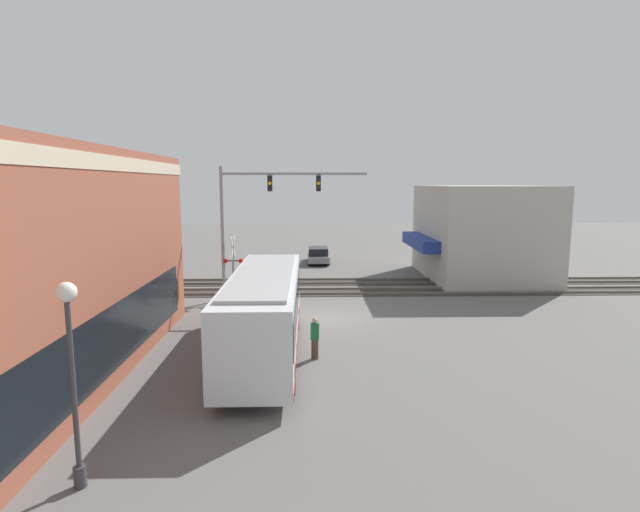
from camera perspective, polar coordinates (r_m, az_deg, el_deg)
The scene contains 12 objects.
ground_plane at distance 25.39m, azimuth 1.10°, elevation -7.10°, with size 120.00×120.00×0.00m, color #605E5B.
shop_building at distance 37.47m, azimuth 17.83°, elevation 2.60°, with size 10.25×8.76×6.57m.
city_bus at distance 19.84m, azimuth -6.35°, elevation -6.08°, with size 11.32×2.59×3.32m.
traffic_signal_gantry at distance 28.76m, azimuth -6.69°, elevation 5.98°, with size 0.42×8.37×7.69m.
crossing_signal at distance 29.30m, azimuth -9.90°, elevation -0.55°, with size 1.41×1.18×3.81m.
streetlamp at distance 12.28m, azimuth -26.50°, elevation -11.32°, with size 0.44×0.44×4.69m.
rail_track_near at distance 31.20m, azimuth 0.62°, elevation -4.12°, with size 2.60×60.00×0.15m.
rail_track_far at distance 34.33m, azimuth 0.43°, elevation -2.97°, with size 2.60×60.00×0.15m.
parked_car_white at distance 36.19m, azimuth -4.11°, elevation -1.35°, with size 4.22×1.82×1.48m.
parked_car_grey at distance 42.47m, azimuth -0.21°, elevation 0.05°, with size 4.45×1.82×1.36m.
pedestrian_at_crossing at distance 29.11m, azimuth -7.80°, elevation -3.46°, with size 0.34×0.34×1.67m.
pedestrian_near_bus at distance 19.48m, azimuth -0.59°, elevation -9.36°, with size 0.34×0.34×1.64m.
Camera 1 is at (-24.45, 1.10, 6.75)m, focal length 28.00 mm.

